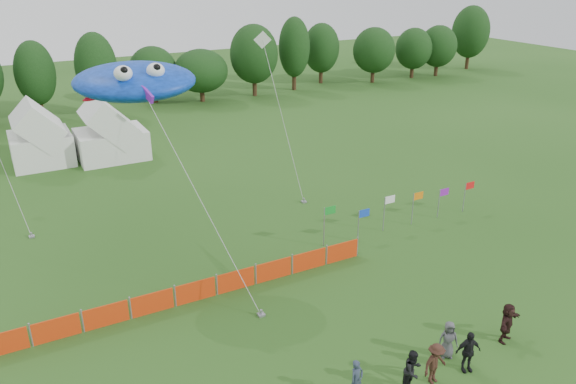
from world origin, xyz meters
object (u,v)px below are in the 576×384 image
spectator_b (413,371)px  spectator_d (468,352)px  tent_left (40,139)px  spectator_f (507,323)px  tent_right (111,135)px  spectator_c (435,364)px  spectator_a (357,379)px  stingray_kite (133,80)px  barrier_fence (195,291)px  spectator_e (448,340)px

spectator_b → spectator_d: (2.52, -0.16, 0.02)m
tent_left → spectator_f: 35.27m
spectator_d → spectator_f: (2.73, 0.59, 0.00)m
tent_right → spectator_c: bearing=-81.2°
spectator_a → stingray_kite: stingray_kite is taller
tent_left → barrier_fence: (3.91, -23.51, -1.46)m
tent_left → barrier_fence: tent_left is taller
barrier_fence → spectator_c: size_ratio=10.69×
tent_right → spectator_c: tent_right is taller
tent_left → spectator_f: (14.12, -32.30, -1.09)m
tent_left → spectator_c: (9.86, -32.80, -1.12)m
barrier_fence → spectator_c: spectator_c is taller
spectator_c → spectator_a: bearing=159.2°
tent_right → spectator_e: bearing=-78.3°
spectator_a → spectator_d: spectator_d is taller
tent_right → spectator_d: (6.41, -31.63, -1.01)m
spectator_c → tent_right: bearing=91.7°
spectator_c → spectator_e: (1.45, 0.88, -0.05)m
spectator_b → spectator_e: spectator_b is taller
tent_right → stingray_kite: stingray_kite is taller
tent_right → stingray_kite: size_ratio=0.35×
spectator_d → spectator_e: 0.97m
tent_left → spectator_e: tent_left is taller
spectator_e → spectator_f: size_ratio=0.91×
spectator_f → stingray_kite: (-10.89, 13.80, 8.48)m
barrier_fence → spectator_c: 11.03m
spectator_a → tent_left: bearing=90.1°
spectator_a → spectator_d: 4.58m
tent_left → spectator_d: bearing=-70.9°
tent_right → tent_left: bearing=165.8°
barrier_fence → stingray_kite: stingray_kite is taller
spectator_c → barrier_fence: bearing=115.5°
barrier_fence → spectator_c: bearing=-57.4°
spectator_e → spectator_a: bearing=-151.2°
spectator_c → spectator_d: spectator_d is taller
spectator_e → spectator_f: bearing=19.2°
tent_left → spectator_a: 32.82m
barrier_fence → spectator_b: 10.46m
tent_right → spectator_e: tent_right is taller
barrier_fence → spectator_b: (4.95, -9.21, 0.35)m
spectator_c → spectator_d: size_ratio=0.97×
spectator_a → spectator_e: size_ratio=0.98×
tent_left → stingray_kite: size_ratio=0.30×
spectator_b → spectator_c: spectator_b is taller
spectator_a → barrier_fence: bearing=97.0°
spectator_e → tent_right: bearing=128.5°
barrier_fence → spectator_e: (7.39, -8.41, 0.29)m
tent_right → stingray_kite: bearing=-95.8°
spectator_b → spectator_d: size_ratio=0.98×
spectator_b → spectator_d: spectator_d is taller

